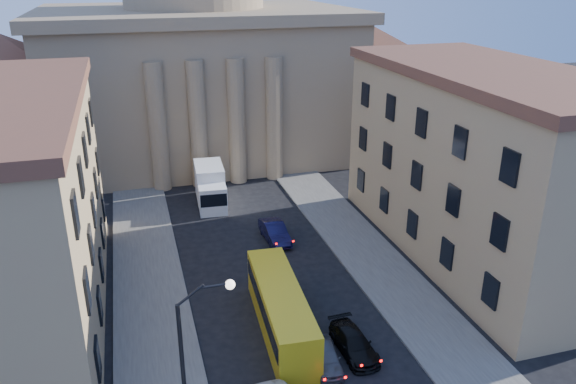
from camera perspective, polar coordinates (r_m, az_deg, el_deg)
name	(u,v)px	position (r m, az deg, el deg)	size (l,w,h in m)	color
sidewalk_left	(154,329)	(37.46, -13.43, -13.41)	(5.00, 60.00, 0.15)	#4E4D47
sidewalk_right	(398,289)	(41.20, 11.16, -9.68)	(5.00, 60.00, 0.15)	#4E4D47
church	(198,53)	(69.51, -9.17, 13.76)	(68.02, 28.76, 36.60)	#897454
building_right	(483,163)	(45.45, 19.17, 2.78)	(11.60, 26.60, 14.70)	#9C855B
street_lamp	(194,355)	(26.36, -9.55, -16.00)	(2.62, 0.44, 8.83)	black
car_right_mid	(354,343)	(34.62, 6.70, -15.00)	(1.82, 4.48, 1.30)	black
car_right_far	(326,357)	(33.54, 3.92, -16.34)	(1.47, 3.65, 1.24)	#505156
car_right_distant	(275,232)	(47.02, -1.35, -4.08)	(1.64, 4.71, 1.55)	black
city_bus	(281,308)	(35.61, -0.73, -11.74)	(3.11, 10.90, 3.04)	gold
box_truck	(210,187)	(54.50, -7.89, 0.54)	(3.02, 6.76, 3.63)	white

